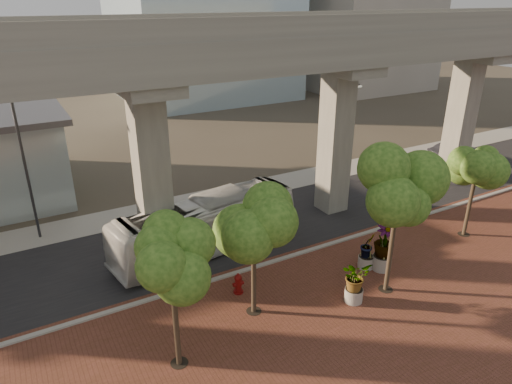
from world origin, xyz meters
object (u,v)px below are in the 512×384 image
transit_bus (207,226)px  planter_front (355,278)px  fire_hydrant (238,284)px  parked_car (456,153)px

transit_bus → planter_front: bearing=-162.4°
planter_front → transit_bus: bearing=117.0°
fire_hydrant → planter_front: size_ratio=0.51×
transit_bus → parked_car: bearing=-91.8°
transit_bus → fire_hydrant: bearing=165.2°
transit_bus → fire_hydrant: transit_bus is taller
fire_hydrant → planter_front: (4.39, -3.24, 0.76)m
transit_bus → parked_car: transit_bus is taller
parked_car → fire_hydrant: bearing=119.0°
transit_bus → planter_front: transit_bus is taller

